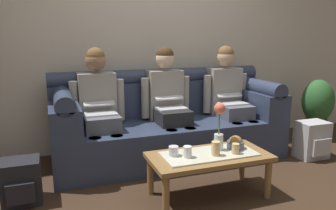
{
  "coord_description": "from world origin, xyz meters",
  "views": [
    {
      "loc": [
        -1.21,
        -2.18,
        1.34
      ],
      "look_at": [
        -0.08,
        0.94,
        0.64
      ],
      "focal_mm": 35.47,
      "sensor_mm": 36.0,
      "label": 1
    }
  ],
  "objects_px": {
    "flower_vase": "(219,125)",
    "cup_near_left": "(187,152)",
    "person_middle": "(168,99)",
    "snack_bowl": "(235,143)",
    "couch": "(168,125)",
    "coffee_table": "(209,160)",
    "cup_far_left": "(236,149)",
    "backpack_right": "(312,140)",
    "backpack_left": "(21,182)",
    "cup_near_right": "(216,148)",
    "cup_far_center": "(174,151)",
    "potted_plant": "(317,106)",
    "person_right": "(228,95)",
    "person_left": "(99,104)"
  },
  "relations": [
    {
      "from": "backpack_right",
      "to": "potted_plant",
      "type": "relative_size",
      "value": 0.52
    },
    {
      "from": "cup_far_left",
      "to": "cup_near_right",
      "type": "bearing_deg",
      "value": 173.06
    },
    {
      "from": "flower_vase",
      "to": "cup_near_right",
      "type": "distance_m",
      "value": 0.21
    },
    {
      "from": "cup_far_center",
      "to": "backpack_right",
      "type": "xyz_separation_m",
      "value": [
        1.79,
        0.37,
        -0.22
      ]
    },
    {
      "from": "flower_vase",
      "to": "backpack_left",
      "type": "bearing_deg",
      "value": 167.17
    },
    {
      "from": "snack_bowl",
      "to": "potted_plant",
      "type": "relative_size",
      "value": 0.19
    },
    {
      "from": "couch",
      "to": "person_left",
      "type": "bearing_deg",
      "value": -179.64
    },
    {
      "from": "person_left",
      "to": "backpack_right",
      "type": "xyz_separation_m",
      "value": [
        2.24,
        -0.59,
        -0.46
      ]
    },
    {
      "from": "person_middle",
      "to": "person_right",
      "type": "bearing_deg",
      "value": 0.02
    },
    {
      "from": "flower_vase",
      "to": "cup_near_left",
      "type": "distance_m",
      "value": 0.37
    },
    {
      "from": "backpack_right",
      "to": "couch",
      "type": "bearing_deg",
      "value": 158.37
    },
    {
      "from": "cup_far_left",
      "to": "couch",
      "type": "bearing_deg",
      "value": 100.3
    },
    {
      "from": "person_middle",
      "to": "flower_vase",
      "type": "height_order",
      "value": "person_middle"
    },
    {
      "from": "couch",
      "to": "backpack_left",
      "type": "height_order",
      "value": "couch"
    },
    {
      "from": "cup_far_left",
      "to": "potted_plant",
      "type": "distance_m",
      "value": 2.15
    },
    {
      "from": "couch",
      "to": "cup_near_left",
      "type": "xyz_separation_m",
      "value": [
        -0.21,
        -1.04,
        0.06
      ]
    },
    {
      "from": "snack_bowl",
      "to": "potted_plant",
      "type": "height_order",
      "value": "potted_plant"
    },
    {
      "from": "person_left",
      "to": "potted_plant",
      "type": "xyz_separation_m",
      "value": [
        2.82,
        -0.03,
        -0.23
      ]
    },
    {
      "from": "person_right",
      "to": "cup_near_right",
      "type": "bearing_deg",
      "value": -124.05
    },
    {
      "from": "person_right",
      "to": "cup_far_center",
      "type": "xyz_separation_m",
      "value": [
        -1.05,
        -0.96,
        -0.24
      ]
    },
    {
      "from": "person_right",
      "to": "snack_bowl",
      "type": "distance_m",
      "value": 1.11
    },
    {
      "from": "couch",
      "to": "coffee_table",
      "type": "height_order",
      "value": "couch"
    },
    {
      "from": "cup_far_left",
      "to": "backpack_right",
      "type": "distance_m",
      "value": 1.4
    },
    {
      "from": "cup_near_right",
      "to": "backpack_left",
      "type": "relative_size",
      "value": 0.32
    },
    {
      "from": "cup_near_left",
      "to": "cup_near_right",
      "type": "relative_size",
      "value": 0.79
    },
    {
      "from": "snack_bowl",
      "to": "backpack_left",
      "type": "xyz_separation_m",
      "value": [
        -1.75,
        0.37,
        -0.25
      ]
    },
    {
      "from": "couch",
      "to": "cup_near_right",
      "type": "bearing_deg",
      "value": -88.58
    },
    {
      "from": "cup_near_left",
      "to": "cup_near_right",
      "type": "bearing_deg",
      "value": -8.76
    },
    {
      "from": "coffee_table",
      "to": "potted_plant",
      "type": "distance_m",
      "value": 2.29
    },
    {
      "from": "couch",
      "to": "person_middle",
      "type": "xyz_separation_m",
      "value": [
        0.0,
        -0.0,
        0.29
      ]
    },
    {
      "from": "snack_bowl",
      "to": "cup_far_center",
      "type": "relative_size",
      "value": 1.83
    },
    {
      "from": "person_left",
      "to": "cup_far_center",
      "type": "xyz_separation_m",
      "value": [
        0.45,
        -0.96,
        -0.24
      ]
    },
    {
      "from": "person_left",
      "to": "person_middle",
      "type": "bearing_deg",
      "value": -0.01
    },
    {
      "from": "cup_far_center",
      "to": "flower_vase",
      "type": "bearing_deg",
      "value": 0.33
    },
    {
      "from": "backpack_left",
      "to": "person_right",
      "type": "bearing_deg",
      "value": 14.98
    },
    {
      "from": "coffee_table",
      "to": "cup_near_right",
      "type": "height_order",
      "value": "cup_near_right"
    },
    {
      "from": "cup_far_center",
      "to": "backpack_right",
      "type": "distance_m",
      "value": 1.84
    },
    {
      "from": "cup_near_left",
      "to": "cup_far_center",
      "type": "distance_m",
      "value": 0.12
    },
    {
      "from": "flower_vase",
      "to": "potted_plant",
      "type": "relative_size",
      "value": 0.53
    },
    {
      "from": "person_right",
      "to": "flower_vase",
      "type": "relative_size",
      "value": 2.98
    },
    {
      "from": "person_middle",
      "to": "snack_bowl",
      "type": "height_order",
      "value": "person_middle"
    },
    {
      "from": "couch",
      "to": "backpack_left",
      "type": "bearing_deg",
      "value": -157.89
    },
    {
      "from": "backpack_right",
      "to": "backpack_left",
      "type": "bearing_deg",
      "value": -179.82
    },
    {
      "from": "couch",
      "to": "potted_plant",
      "type": "xyz_separation_m",
      "value": [
        2.07,
        -0.03,
        0.06
      ]
    },
    {
      "from": "couch",
      "to": "cup_far_left",
      "type": "relative_size",
      "value": 28.78
    },
    {
      "from": "couch",
      "to": "person_left",
      "type": "height_order",
      "value": "person_left"
    },
    {
      "from": "person_left",
      "to": "cup_far_left",
      "type": "xyz_separation_m",
      "value": [
        0.95,
        -1.09,
        -0.23
      ]
    },
    {
      "from": "coffee_table",
      "to": "cup_far_left",
      "type": "relative_size",
      "value": 11.7
    },
    {
      "from": "couch",
      "to": "cup_far_center",
      "type": "xyz_separation_m",
      "value": [
        -0.3,
        -0.96,
        0.05
      ]
    },
    {
      "from": "coffee_table",
      "to": "cup_near_right",
      "type": "bearing_deg",
      "value": -66.95
    }
  ]
}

